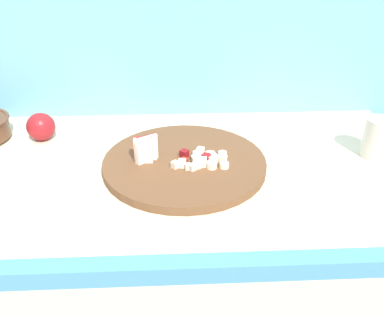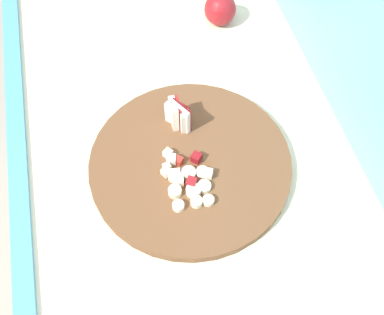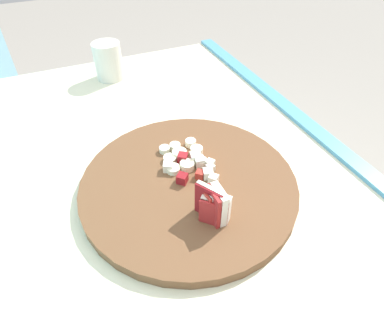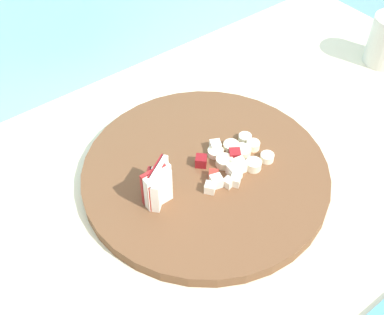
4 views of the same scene
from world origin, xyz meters
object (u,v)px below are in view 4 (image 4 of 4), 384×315
apple_dice_pile (224,168)px  banana_slice_rows (240,156)px  cutting_board (205,174)px  apple_wedge_fan (156,185)px

apple_dice_pile → banana_slice_rows: apple_dice_pile is taller
apple_dice_pile → cutting_board: bearing=131.0°
apple_wedge_fan → apple_dice_pile: bearing=-10.7°
apple_wedge_fan → apple_dice_pile: (0.11, -0.02, -0.02)m
banana_slice_rows → cutting_board: bearing=165.7°
apple_wedge_fan → banana_slice_rows: apple_wedge_fan is taller
cutting_board → apple_wedge_fan: 0.10m
cutting_board → apple_wedge_fan: bearing=-179.3°
banana_slice_rows → apple_dice_pile: bearing=-169.8°
cutting_board → apple_wedge_fan: size_ratio=6.23×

